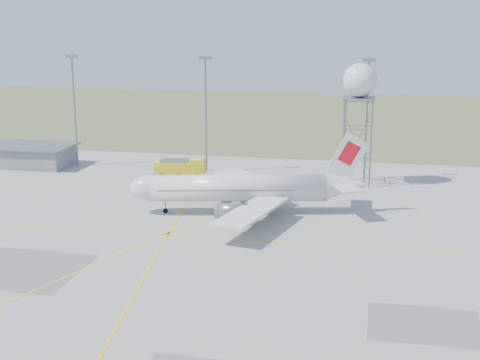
# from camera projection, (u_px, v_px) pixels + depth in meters

# --- Properties ---
(ground) EXTENTS (400.00, 400.00, 0.00)m
(ground) POSITION_uv_depth(u_px,v_px,m) (121.00, 349.00, 55.68)
(ground) COLOR #979893
(ground) RESTS_ON ground
(grass_strip) EXTENTS (400.00, 120.00, 0.03)m
(grass_strip) POSITION_uv_depth(u_px,v_px,m) (307.00, 116.00, 188.80)
(grass_strip) COLOR #545F34
(grass_strip) RESTS_ON ground
(building_grey) EXTENTS (19.00, 10.00, 3.90)m
(building_grey) POSITION_uv_depth(u_px,v_px,m) (23.00, 155.00, 125.12)
(building_grey) COLOR gray
(building_grey) RESTS_ON ground
(mast_a) EXTENTS (2.20, 0.50, 20.50)m
(mast_a) POSITION_uv_depth(u_px,v_px,m) (74.00, 101.00, 122.63)
(mast_a) COLOR slate
(mast_a) RESTS_ON ground
(mast_b) EXTENTS (2.20, 0.50, 20.50)m
(mast_b) POSITION_uv_depth(u_px,v_px,m) (206.00, 105.00, 117.61)
(mast_b) COLOR slate
(mast_b) RESTS_ON ground
(mast_c) EXTENTS (2.20, 0.50, 20.50)m
(mast_c) POSITION_uv_depth(u_px,v_px,m) (367.00, 109.00, 111.98)
(mast_c) COLOR slate
(mast_c) RESTS_ON ground
(airliner_main) EXTENTS (33.43, 31.92, 11.45)m
(airliner_main) POSITION_uv_depth(u_px,v_px,m) (243.00, 189.00, 94.13)
(airliner_main) COLOR silver
(airliner_main) RESTS_ON ground
(radar_tower) EXTENTS (5.50, 5.50, 19.92)m
(radar_tower) POSITION_uv_depth(u_px,v_px,m) (358.00, 117.00, 108.99)
(radar_tower) COLOR slate
(radar_tower) RESTS_ON ground
(fire_truck) EXTENTS (8.87, 4.52, 3.41)m
(fire_truck) POSITION_uv_depth(u_px,v_px,m) (181.00, 169.00, 114.97)
(fire_truck) COLOR yellow
(fire_truck) RESTS_ON ground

